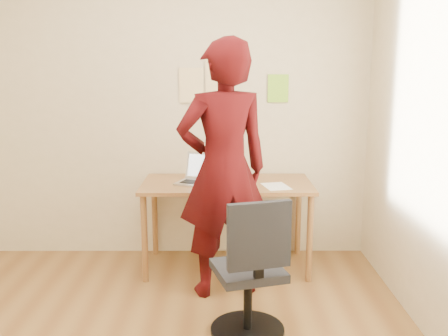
{
  "coord_description": "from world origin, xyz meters",
  "views": [
    {
      "loc": [
        0.47,
        -2.65,
        1.68
      ],
      "look_at": [
        0.47,
        0.95,
        0.95
      ],
      "focal_mm": 40.0,
      "sensor_mm": 36.0,
      "label": 1
    }
  ],
  "objects_px": {
    "desk": "(227,193)",
    "person": "(223,170)",
    "laptop": "(200,177)",
    "phone": "(248,186)",
    "office_chair": "(251,279)"
  },
  "relations": [
    {
      "from": "person",
      "to": "phone",
      "type": "bearing_deg",
      "value": -138.7
    },
    {
      "from": "laptop",
      "to": "phone",
      "type": "distance_m",
      "value": 0.42
    },
    {
      "from": "desk",
      "to": "laptop",
      "type": "relative_size",
      "value": 3.4
    },
    {
      "from": "laptop",
      "to": "office_chair",
      "type": "distance_m",
      "value": 1.25
    },
    {
      "from": "office_chair",
      "to": "person",
      "type": "xyz_separation_m",
      "value": [
        -0.17,
        0.66,
        0.55
      ]
    },
    {
      "from": "laptop",
      "to": "phone",
      "type": "bearing_deg",
      "value": 0.62
    },
    {
      "from": "office_chair",
      "to": "person",
      "type": "bearing_deg",
      "value": 88.45
    },
    {
      "from": "desk",
      "to": "person",
      "type": "distance_m",
      "value": 0.56
    },
    {
      "from": "person",
      "to": "desk",
      "type": "bearing_deg",
      "value": -110.83
    },
    {
      "from": "desk",
      "to": "phone",
      "type": "xyz_separation_m",
      "value": [
        0.16,
        -0.16,
        0.09
      ]
    },
    {
      "from": "desk",
      "to": "phone",
      "type": "distance_m",
      "value": 0.25
    },
    {
      "from": "phone",
      "to": "desk",
      "type": "bearing_deg",
      "value": 138.87
    },
    {
      "from": "person",
      "to": "office_chair",
      "type": "bearing_deg",
      "value": 87.16
    },
    {
      "from": "phone",
      "to": "office_chair",
      "type": "bearing_deg",
      "value": -88.18
    },
    {
      "from": "laptop",
      "to": "phone",
      "type": "xyz_separation_m",
      "value": [
        0.39,
        -0.15,
        -0.05
      ]
    }
  ]
}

